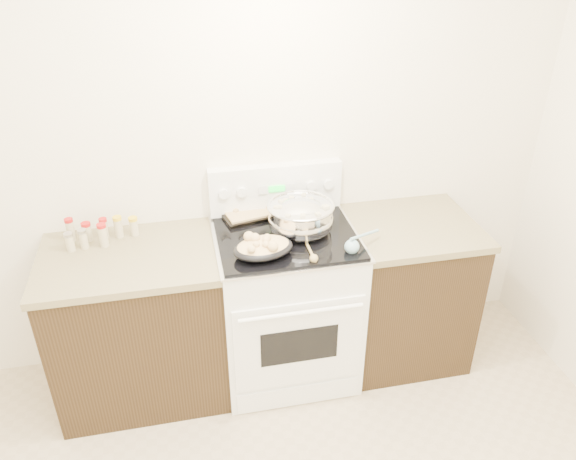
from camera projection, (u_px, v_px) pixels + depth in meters
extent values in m
cube|color=white|center=(210.00, 145.00, 3.06)|extent=(4.00, 0.05, 2.70)
cube|color=black|center=(141.00, 327.00, 3.13)|extent=(0.90, 0.64, 0.88)
cube|color=brown|center=(129.00, 258.00, 2.90)|extent=(0.93, 0.67, 0.04)
cube|color=black|center=(403.00, 292.00, 3.41)|extent=(0.70, 0.64, 0.88)
cube|color=brown|center=(411.00, 227.00, 3.18)|extent=(0.73, 0.67, 0.04)
cube|color=white|center=(286.00, 306.00, 3.26)|extent=(0.76, 0.66, 0.92)
cube|color=white|center=(299.00, 345.00, 2.98)|extent=(0.70, 0.01, 0.55)
cube|color=black|center=(299.00, 346.00, 2.97)|extent=(0.42, 0.01, 0.22)
cylinder|color=white|center=(301.00, 313.00, 2.83)|extent=(0.65, 0.02, 0.02)
cube|color=white|center=(298.00, 395.00, 3.17)|extent=(0.70, 0.01, 0.14)
cube|color=silver|center=(286.00, 237.00, 3.03)|extent=(0.78, 0.68, 0.01)
cube|color=black|center=(286.00, 235.00, 3.02)|extent=(0.74, 0.64, 0.01)
cube|color=white|center=(275.00, 188.00, 3.20)|extent=(0.76, 0.07, 0.28)
cylinder|color=white|center=(224.00, 194.00, 3.10)|extent=(0.06, 0.02, 0.06)
cylinder|color=white|center=(242.00, 192.00, 3.12)|extent=(0.06, 0.02, 0.06)
cylinder|color=white|center=(311.00, 186.00, 3.19)|extent=(0.06, 0.02, 0.06)
cylinder|color=white|center=(328.00, 184.00, 3.21)|extent=(0.06, 0.02, 0.06)
cube|color=#19E533|center=(277.00, 189.00, 3.16)|extent=(0.09, 0.00, 0.04)
cube|color=silver|center=(263.00, 190.00, 3.14)|extent=(0.05, 0.00, 0.05)
cube|color=silver|center=(291.00, 188.00, 3.17)|extent=(0.05, 0.00, 0.05)
ellipsoid|color=silver|center=(301.00, 219.00, 3.02)|extent=(0.44, 0.44, 0.21)
cylinder|color=silver|center=(300.00, 230.00, 3.05)|extent=(0.19, 0.19, 0.01)
torus|color=silver|center=(301.00, 205.00, 2.98)|extent=(0.36, 0.36, 0.02)
cylinder|color=silver|center=(301.00, 216.00, 3.01)|extent=(0.34, 0.34, 0.12)
cylinder|color=brown|center=(301.00, 207.00, 2.98)|extent=(0.32, 0.32, 0.00)
cube|color=#C1B78E|center=(292.00, 207.00, 2.97)|extent=(0.03, 0.03, 0.02)
cube|color=#C1B78E|center=(304.00, 195.00, 3.10)|extent=(0.03, 0.03, 0.02)
cube|color=#C1B78E|center=(281.00, 202.00, 3.02)|extent=(0.03, 0.03, 0.02)
cube|color=#C1B78E|center=(303.00, 217.00, 2.88)|extent=(0.03, 0.03, 0.02)
cube|color=#C1B78E|center=(318.00, 215.00, 2.90)|extent=(0.03, 0.03, 0.02)
cube|color=#C1B78E|center=(326.00, 208.00, 2.96)|extent=(0.04, 0.04, 0.03)
cube|color=#C1B78E|center=(311.00, 200.00, 3.04)|extent=(0.03, 0.03, 0.02)
cube|color=#C1B78E|center=(301.00, 208.00, 2.97)|extent=(0.03, 0.03, 0.02)
cube|color=#C1B78E|center=(286.00, 201.00, 3.04)|extent=(0.03, 0.03, 0.02)
cube|color=#C1B78E|center=(292.00, 198.00, 3.06)|extent=(0.03, 0.03, 0.02)
cube|color=#C1B78E|center=(276.00, 208.00, 2.97)|extent=(0.03, 0.03, 0.02)
cube|color=#C1B78E|center=(280.00, 208.00, 2.97)|extent=(0.03, 0.03, 0.02)
cube|color=#C1B78E|center=(288.00, 217.00, 2.88)|extent=(0.03, 0.03, 0.02)
ellipsoid|color=black|center=(263.00, 248.00, 2.82)|extent=(0.34, 0.27, 0.08)
ellipsoid|color=#DAB174|center=(263.00, 246.00, 2.82)|extent=(0.31, 0.24, 0.06)
sphere|color=#DAB174|center=(249.00, 237.00, 2.83)|extent=(0.05, 0.05, 0.05)
sphere|color=#DAB174|center=(266.00, 240.00, 2.81)|extent=(0.04, 0.04, 0.04)
sphere|color=#DAB174|center=(251.00, 249.00, 2.73)|extent=(0.04, 0.04, 0.04)
sphere|color=#DAB174|center=(273.00, 246.00, 2.75)|extent=(0.05, 0.05, 0.05)
sphere|color=#DAB174|center=(256.00, 245.00, 2.77)|extent=(0.04, 0.04, 0.04)
sphere|color=#DAB174|center=(266.00, 245.00, 2.77)|extent=(0.04, 0.04, 0.04)
sphere|color=#DAB174|center=(255.00, 238.00, 2.82)|extent=(0.05, 0.05, 0.05)
sphere|color=#DAB174|center=(267.00, 238.00, 2.82)|extent=(0.04, 0.04, 0.04)
cube|color=black|center=(254.00, 211.00, 3.23)|extent=(0.42, 0.34, 0.02)
cube|color=#DAB174|center=(254.00, 209.00, 3.22)|extent=(0.38, 0.29, 0.02)
sphere|color=#DAB174|center=(277.00, 211.00, 3.17)|extent=(0.04, 0.04, 0.04)
sphere|color=#DAB174|center=(272.00, 201.00, 3.30)|extent=(0.03, 0.03, 0.03)
sphere|color=#DAB174|center=(246.00, 205.00, 3.25)|extent=(0.03, 0.03, 0.03)
sphere|color=#DAB174|center=(237.00, 207.00, 3.23)|extent=(0.04, 0.04, 0.04)
sphere|color=#DAB174|center=(236.00, 210.00, 3.19)|extent=(0.04, 0.04, 0.04)
sphere|color=#DAB174|center=(243.00, 204.00, 3.26)|extent=(0.04, 0.04, 0.04)
sphere|color=#DAB174|center=(269.00, 201.00, 3.29)|extent=(0.04, 0.04, 0.04)
sphere|color=#DAB174|center=(276.00, 208.00, 3.20)|extent=(0.04, 0.04, 0.04)
sphere|color=#DAB174|center=(269.00, 207.00, 3.22)|extent=(0.04, 0.04, 0.04)
sphere|color=#DAB174|center=(257.00, 203.00, 3.27)|extent=(0.05, 0.05, 0.05)
cylinder|color=tan|center=(309.00, 248.00, 2.89)|extent=(0.02, 0.26, 0.01)
sphere|color=tan|center=(314.00, 258.00, 2.79)|extent=(0.04, 0.04, 0.04)
sphere|color=#7CA7B9|center=(352.00, 247.00, 2.86)|extent=(0.08, 0.08, 0.08)
cylinder|color=#7CA7B9|center=(365.00, 235.00, 2.92)|extent=(0.21, 0.16, 0.07)
cylinder|color=#BFB28C|center=(71.00, 231.00, 2.99)|extent=(0.04, 0.04, 0.11)
cylinder|color=#B21414|center=(68.00, 220.00, 2.95)|extent=(0.04, 0.04, 0.02)
cylinder|color=#BFB28C|center=(87.00, 233.00, 2.99)|extent=(0.05, 0.05, 0.09)
cylinder|color=#B21414|center=(86.00, 224.00, 2.97)|extent=(0.05, 0.05, 0.02)
cylinder|color=#BFB28C|center=(104.00, 229.00, 3.02)|extent=(0.04, 0.04, 0.10)
cylinder|color=#B21414|center=(103.00, 220.00, 2.99)|extent=(0.04, 0.04, 0.02)
cylinder|color=#BFB28C|center=(119.00, 228.00, 3.02)|extent=(0.05, 0.05, 0.11)
cylinder|color=gold|center=(117.00, 218.00, 2.99)|extent=(0.05, 0.05, 0.02)
cylinder|color=#BFB28C|center=(134.00, 228.00, 3.04)|extent=(0.05, 0.05, 0.09)
cylinder|color=gold|center=(133.00, 219.00, 3.01)|extent=(0.05, 0.05, 0.02)
cylinder|color=#BFB28C|center=(70.00, 243.00, 2.90)|extent=(0.04, 0.04, 0.09)
cylinder|color=#B2B2B7|center=(68.00, 235.00, 2.88)|extent=(0.05, 0.05, 0.02)
cylinder|color=#BFB28C|center=(84.00, 240.00, 2.93)|extent=(0.04, 0.04, 0.09)
cylinder|color=#B2B2B7|center=(82.00, 231.00, 2.90)|extent=(0.04, 0.04, 0.02)
cylinder|color=#BFB28C|center=(103.00, 237.00, 2.94)|extent=(0.05, 0.05, 0.11)
cylinder|color=#B21414|center=(101.00, 226.00, 2.91)|extent=(0.05, 0.05, 0.02)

